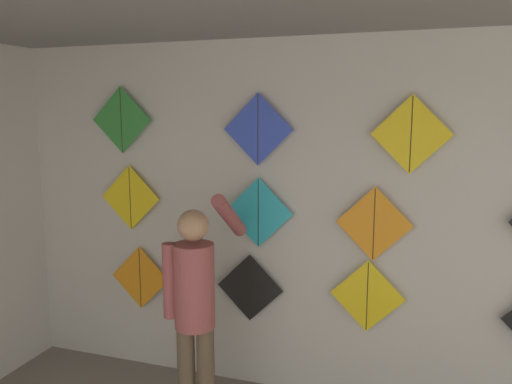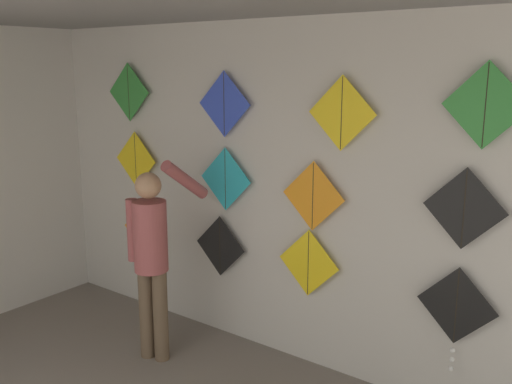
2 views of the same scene
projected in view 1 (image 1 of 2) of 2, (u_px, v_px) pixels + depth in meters
name	position (u px, v px, depth m)	size (l,w,h in m)	color
back_panel	(316.00, 223.00, 3.85)	(5.93, 0.06, 2.80)	beige
shopkeeper	(195.00, 301.00, 3.42)	(0.43, 0.63, 1.71)	brown
kite_0	(140.00, 278.00, 4.32)	(0.55, 0.01, 0.55)	orange
kite_1	(250.00, 288.00, 4.01)	(0.55, 0.01, 0.55)	black
kite_2	(367.00, 296.00, 3.71)	(0.55, 0.01, 0.55)	yellow
kite_4	(130.00, 198.00, 4.23)	(0.55, 0.01, 0.55)	yellow
kite_5	(258.00, 213.00, 3.89)	(0.55, 0.01, 0.55)	#28B2C6
kite_6	(374.00, 224.00, 3.62)	(0.55, 0.01, 0.55)	orange
kite_8	(121.00, 120.00, 4.14)	(0.55, 0.01, 0.55)	#338C38
kite_9	(258.00, 129.00, 3.78)	(0.55, 0.01, 0.55)	blue
kite_10	(411.00, 134.00, 3.44)	(0.55, 0.01, 0.55)	yellow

